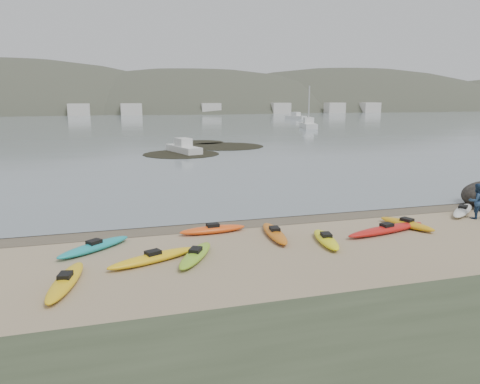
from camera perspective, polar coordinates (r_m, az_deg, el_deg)
name	(u,v)px	position (r m, az deg, el deg)	size (l,w,h in m)	color
ground	(240,221)	(23.75, 0.00, -3.55)	(600.00, 600.00, 0.00)	tan
wet_sand	(242,222)	(23.47, 0.21, -3.72)	(60.00, 60.00, 0.00)	brown
water	(110,107)	(322.12, -15.58, 10.00)	(1200.00, 1200.00, 0.00)	slate
kayaks	(249,241)	(19.90, 1.09, -6.04)	(25.47, 7.62, 0.34)	yellow
person_east	(476,201)	(26.94, 26.87, -0.98)	(0.90, 0.70, 1.84)	navy
kelp_mats	(207,148)	(57.79, -4.10, 5.38)	(15.72, 20.03, 0.04)	black
moored_boats	(173,125)	(96.50, -8.14, 8.04)	(86.44, 80.29, 1.14)	silver
far_hills	(203,145)	(221.89, -4.50, 5.76)	(550.00, 135.00, 80.00)	#384235
far_town	(137,109)	(167.51, -12.39, 9.82)	(199.00, 5.00, 4.00)	beige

